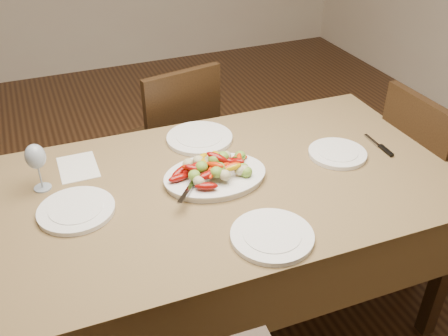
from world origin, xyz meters
TOP-DOWN VIEW (x-y plane):
  - floor at (0.00, 0.00)m, footprint 6.00×6.00m
  - dining_table at (-0.06, -0.30)m, footprint 1.87×1.09m
  - chair_far at (-0.04, 0.57)m, footprint 0.49×0.49m
  - chair_right at (1.05, -0.31)m, footprint 0.42×0.42m
  - serving_platter at (-0.09, -0.28)m, footprint 0.40×0.30m
  - roasted_vegetables at (-0.09, -0.28)m, footprint 0.33×0.23m
  - serving_spoon at (-0.16, -0.31)m, footprint 0.26×0.22m
  - plate_left at (-0.63, -0.28)m, footprint 0.27×0.27m
  - plate_right at (0.46, -0.30)m, footprint 0.24×0.24m
  - plate_far at (-0.04, 0.04)m, footprint 0.29×0.29m
  - plate_near at (-0.04, -0.67)m, footprint 0.28×0.28m
  - wine_glass at (-0.72, -0.08)m, footprint 0.08×0.08m
  - menu_card at (-0.57, 0.02)m, footprint 0.15×0.21m
  - table_knife at (0.66, -0.32)m, footprint 0.03×0.20m

SIDE VIEW (x-z plane):
  - floor at x=0.00m, z-range 0.00..0.00m
  - dining_table at x=-0.06m, z-range 0.00..0.76m
  - chair_far at x=-0.04m, z-range 0.00..0.95m
  - chair_right at x=1.05m, z-range 0.00..0.95m
  - menu_card at x=-0.57m, z-range 0.76..0.76m
  - table_knife at x=0.66m, z-range 0.76..0.77m
  - plate_left at x=-0.63m, z-range 0.76..0.78m
  - plate_right at x=0.46m, z-range 0.76..0.78m
  - plate_far at x=-0.04m, z-range 0.76..0.78m
  - plate_near at x=-0.04m, z-range 0.76..0.78m
  - serving_platter at x=-0.09m, z-range 0.76..0.78m
  - serving_spoon at x=-0.16m, z-range 0.79..0.82m
  - roasted_vegetables at x=-0.09m, z-range 0.78..0.87m
  - wine_glass at x=-0.72m, z-range 0.76..0.96m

